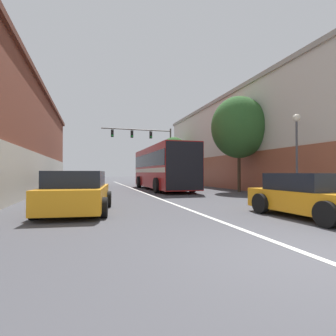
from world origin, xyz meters
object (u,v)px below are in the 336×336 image
bus (162,166)px  traffic_signal_gantry (148,142)px  parked_car_left_mid (81,186)px  street_tree_near (239,127)px  parked_car_left_far (84,180)px  parked_car_left_distant (77,193)px  parked_car_left_near (86,179)px  street_lamp (297,144)px  street_tree_far (174,153)px  hatchback_foreground (311,196)px

bus → traffic_signal_gantry: (0.96, 9.34, 2.97)m
parked_car_left_mid → street_tree_near: bearing=-75.9°
parked_car_left_far → parked_car_left_distant: bearing=-175.6°
parked_car_left_near → street_lamp: (10.29, -22.97, 2.16)m
street_tree_near → street_tree_far: bearing=93.2°
bus → street_tree_far: street_tree_far is taller
parked_car_left_near → hatchback_foreground: bearing=-171.7°
parked_car_left_mid → traffic_signal_gantry: (6.78, 14.50, 4.14)m
parked_car_left_mid → street_tree_near: 11.14m
hatchback_foreground → bus: bearing=1.1°
bus → street_tree_far: 9.86m
hatchback_foreground → traffic_signal_gantry: traffic_signal_gantry is taller
parked_car_left_far → street_lamp: 16.33m
parked_car_left_far → parked_car_left_distant: size_ratio=0.97×
bus → parked_car_left_mid: bus is taller
bus → parked_car_left_far: bearing=58.8°
street_lamp → street_tree_near: (0.04, 5.33, 1.71)m
street_lamp → street_tree_far: street_tree_far is taller
street_tree_near → parked_car_left_near: bearing=120.4°
hatchback_foreground → street_tree_far: street_tree_far is taller
bus → hatchback_foreground: bearing=-176.0°
parked_car_left_mid → parked_car_left_distant: parked_car_left_distant is taller
bus → traffic_signal_gantry: size_ratio=1.30×
parked_car_left_near → parked_car_left_mid: bearing=174.4°
parked_car_left_far → street_tree_far: street_tree_far is taller
parked_car_left_distant → street_lamp: size_ratio=0.98×
bus → street_lamp: size_ratio=2.43×
bus → parked_car_left_distant: bus is taller
street_tree_far → traffic_signal_gantry: bearing=171.3°
parked_car_left_mid → street_tree_far: (9.66, 14.06, 2.97)m
street_tree_far → parked_car_left_far: bearing=-150.9°
street_tree_far → parked_car_left_distant: bearing=-116.5°
hatchback_foreground → parked_car_left_far: 18.18m
street_lamp → street_tree_far: size_ratio=0.79×
parked_car_left_mid → parked_car_left_far: bearing=5.7°
bus → parked_car_left_distant: bearing=151.0°
parked_car_left_mid → street_tree_far: size_ratio=0.83×
parked_car_left_far → parked_car_left_distant: (0.04, -13.92, -0.02)m
street_lamp → street_tree_far: (-0.65, 17.86, 0.86)m
parked_car_left_far → street_tree_near: bearing=-120.4°
hatchback_foreground → parked_car_left_far: (-6.74, 16.88, 0.04)m
parked_car_left_mid → traffic_signal_gantry: traffic_signal_gantry is taller
parked_car_left_mid → parked_car_left_near: bearing=5.7°
parked_car_left_distant → parked_car_left_far: bearing=6.9°
parked_car_left_far → street_tree_far: size_ratio=0.75×
street_lamp → street_tree_near: street_tree_near is taller
hatchback_foreground → parked_car_left_near: size_ratio=0.84×
parked_car_left_far → traffic_signal_gantry: size_ratio=0.51×
parked_car_left_far → street_lamp: bearing=-136.2°
hatchback_foreground → parked_car_left_distant: bearing=63.2°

